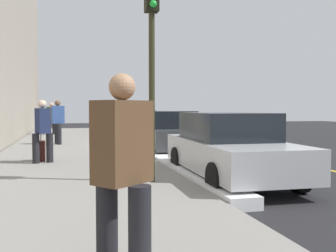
% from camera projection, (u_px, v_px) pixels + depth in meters
% --- Properties ---
extents(ground_plane, '(56.00, 56.00, 0.00)m').
position_uv_depth(ground_plane, '(154.00, 147.00, 16.10)').
color(ground_plane, black).
extents(sidewalk, '(28.00, 4.60, 0.15)m').
position_uv_depth(sidewalk, '(71.00, 148.00, 15.29)').
color(sidewalk, gray).
rests_on(sidewalk, ground).
extents(lane_stripe_centre, '(28.00, 0.14, 0.01)m').
position_uv_depth(lane_stripe_centre, '(226.00, 146.00, 16.88)').
color(lane_stripe_centre, gold).
rests_on(lane_stripe_centre, ground).
extents(snow_bank_curb, '(8.69, 0.56, 0.22)m').
position_uv_depth(snow_bank_curb, '(174.00, 165.00, 10.27)').
color(snow_bank_curb, white).
rests_on(snow_bank_curb, ground).
extents(parked_car_red, '(4.28, 2.02, 1.51)m').
position_uv_depth(parked_car_red, '(122.00, 121.00, 26.80)').
color(parked_car_red, black).
rests_on(parked_car_red, ground).
extents(parked_car_maroon, '(4.73, 1.96, 1.51)m').
position_uv_depth(parked_car_maroon, '(138.00, 124.00, 20.69)').
color(parked_car_maroon, black).
rests_on(parked_car_maroon, ground).
extents(parked_car_charcoal, '(4.19, 1.99, 1.51)m').
position_uv_depth(parked_car_charcoal, '(170.00, 132.00, 14.01)').
color(parked_car_charcoal, black).
rests_on(parked_car_charcoal, ground).
extents(parked_car_silver, '(4.56, 1.97, 1.51)m').
position_uv_depth(parked_car_silver, '(229.00, 147.00, 8.67)').
color(parked_car_silver, black).
rests_on(parked_car_silver, ground).
extents(pedestrian_olive_coat, '(0.54, 0.57, 1.79)m').
position_uv_depth(pedestrian_olive_coat, '(52.00, 117.00, 21.92)').
color(pedestrian_olive_coat, black).
rests_on(pedestrian_olive_coat, sidewalk).
extents(pedestrian_navy_coat, '(0.53, 0.53, 1.68)m').
position_uv_depth(pedestrian_navy_coat, '(43.00, 129.00, 10.46)').
color(pedestrian_navy_coat, black).
rests_on(pedestrian_navy_coat, sidewalk).
extents(pedestrian_brown_coat, '(0.53, 0.56, 1.76)m').
position_uv_depth(pedestrian_brown_coat, '(123.00, 170.00, 3.33)').
color(pedestrian_brown_coat, black).
rests_on(pedestrian_brown_coat, sidewalk).
extents(pedestrian_blue_coat, '(0.58, 0.54, 1.80)m').
position_uv_depth(pedestrian_blue_coat, '(58.00, 121.00, 15.95)').
color(pedestrian_blue_coat, black).
rests_on(pedestrian_blue_coat, sidewalk).
extents(traffic_light_pole, '(0.35, 0.26, 4.05)m').
position_uv_depth(traffic_light_pole, '(152.00, 42.00, 7.69)').
color(traffic_light_pole, '#2D2D19').
rests_on(traffic_light_pole, sidewalk).
extents(rolling_suitcase, '(0.34, 0.22, 0.92)m').
position_uv_depth(rolling_suitcase, '(41.00, 151.00, 10.85)').
color(rolling_suitcase, '#471E19').
rests_on(rolling_suitcase, sidewalk).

